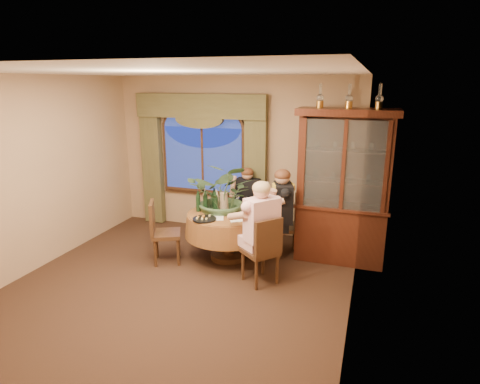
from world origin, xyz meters
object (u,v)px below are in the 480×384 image
(wine_bottle_3, at_px, (205,199))
(wine_bottle_5, at_px, (216,202))
(stoneware_vase, at_px, (224,202))
(centerpiece_plant, at_px, (224,169))
(wine_bottle_1, at_px, (214,198))
(oil_lamp_right, at_px, (380,96))
(oil_lamp_center, at_px, (349,96))
(chair_back, at_px, (250,212))
(wine_bottle_2, at_px, (205,201))
(chair_front_left, at_px, (166,232))
(wine_bottle_4, at_px, (198,201))
(person_pink, at_px, (262,233))
(china_cabinet, at_px, (343,188))
(chair_right, at_px, (260,250))
(chair_back_right, at_px, (287,226))
(olive_bowl, at_px, (230,213))
(dining_table, at_px, (228,236))
(wine_bottle_0, at_px, (217,200))
(person_scarf, at_px, (283,215))
(oil_lamp_left, at_px, (320,96))
(person_back, at_px, (248,203))

(wine_bottle_3, distance_m, wine_bottle_5, 0.27)
(stoneware_vase, distance_m, wine_bottle_5, 0.16)
(centerpiece_plant, height_order, wine_bottle_1, centerpiece_plant)
(wine_bottle_3, bearing_deg, oil_lamp_right, 9.63)
(oil_lamp_center, xyz_separation_m, stoneware_vase, (-1.75, -0.41, -1.60))
(chair_back, bearing_deg, wine_bottle_2, 71.21)
(chair_front_left, xyz_separation_m, wine_bottle_4, (0.38, 0.35, 0.44))
(person_pink, relative_size, centerpiece_plant, 1.22)
(china_cabinet, relative_size, chair_right, 2.42)
(oil_lamp_right, xyz_separation_m, chair_back_right, (-1.22, -0.05, -2.02))
(oil_lamp_right, relative_size, chair_back_right, 0.35)
(person_pink, xyz_separation_m, wine_bottle_1, (-0.99, 0.73, 0.20))
(olive_bowl, xyz_separation_m, wine_bottle_3, (-0.47, 0.14, 0.14))
(oil_lamp_center, distance_m, oil_lamp_right, 0.40)
(dining_table, relative_size, chair_back_right, 1.38)
(centerpiece_plant, distance_m, wine_bottle_0, 0.51)
(centerpiece_plant, bearing_deg, dining_table, -53.11)
(chair_back, bearing_deg, china_cabinet, 168.57)
(person_scarf, relative_size, wine_bottle_3, 4.36)
(person_scarf, bearing_deg, olive_bowl, 95.51)
(oil_lamp_right, height_order, chair_back, oil_lamp_right)
(wine_bottle_2, bearing_deg, wine_bottle_3, 115.34)
(person_pink, xyz_separation_m, olive_bowl, (-0.64, 0.50, 0.05))
(chair_right, distance_m, chair_back, 1.65)
(oil_lamp_right, xyz_separation_m, stoneware_vase, (-2.16, -0.41, -1.60))
(oil_lamp_center, height_order, wine_bottle_5, oil_lamp_center)
(wine_bottle_2, relative_size, wine_bottle_4, 1.00)
(wine_bottle_2, height_order, wine_bottle_5, same)
(china_cabinet, height_order, oil_lamp_left, oil_lamp_left)
(chair_back, xyz_separation_m, stoneware_vase, (-0.17, -0.86, 0.41))
(oil_lamp_left, distance_m, chair_right, 2.36)
(chair_back_right, height_order, wine_bottle_0, wine_bottle_0)
(chair_right, distance_m, wine_bottle_5, 1.11)
(chair_right, height_order, olive_bowl, chair_right)
(centerpiece_plant, bearing_deg, stoneware_vase, -84.73)
(wine_bottle_2, bearing_deg, chair_right, -27.76)
(olive_bowl, distance_m, wine_bottle_3, 0.51)
(person_scarf, distance_m, wine_bottle_2, 1.21)
(chair_right, relative_size, chair_front_left, 1.00)
(person_pink, distance_m, wine_bottle_0, 1.14)
(china_cabinet, height_order, wine_bottle_5, china_cabinet)
(dining_table, relative_size, china_cabinet, 0.57)
(olive_bowl, bearing_deg, stoneware_vase, 135.68)
(oil_lamp_center, bearing_deg, person_pink, -131.78)
(dining_table, height_order, person_back, person_back)
(oil_lamp_left, xyz_separation_m, wine_bottle_3, (-1.66, -0.42, -1.58))
(chair_back, relative_size, wine_bottle_4, 2.91)
(dining_table, distance_m, olive_bowl, 0.41)
(oil_lamp_right, distance_m, wine_bottle_2, 2.93)
(oil_lamp_left, height_order, wine_bottle_2, oil_lamp_left)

